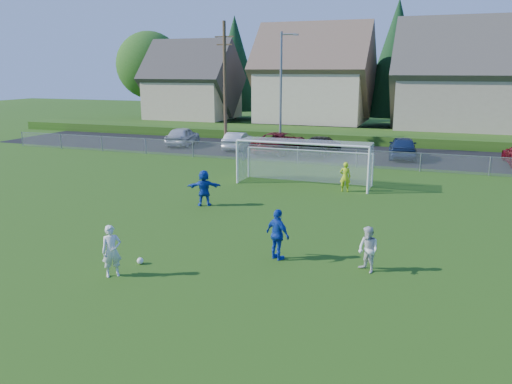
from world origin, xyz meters
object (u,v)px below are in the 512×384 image
soccer_ball (140,261)px  player_blue_a (278,235)px  player_blue_b (204,188)px  player_white_b (368,250)px  goalkeeper (345,177)px  car_e (403,147)px  car_d (321,145)px  soccer_goal (305,156)px  car_a (183,136)px  player_white_a (112,251)px  car_c (280,142)px  car_b (238,141)px

soccer_ball → player_blue_a: bearing=25.3°
soccer_ball → player_blue_b: bearing=99.1°
player_white_b → goalkeeper: bearing=143.4°
player_white_b → player_blue_b: bearing=-173.6°
player_blue_a → car_e: player_blue_a is taller
goalkeeper → car_d: goalkeeper is taller
player_blue_b → soccer_goal: soccer_goal is taller
car_a → player_white_a: bearing=105.6°
player_white_a → player_white_b: 8.03m
player_white_a → car_c: player_white_a is taller
car_a → car_b: bearing=167.6°
player_white_a → car_a: bearing=70.1°
player_blue_b → goalkeeper: 7.69m
soccer_ball → player_blue_a: player_blue_a is taller
player_white_b → soccer_goal: (-5.02, 11.52, 0.88)m
player_white_b → player_blue_a: size_ratio=0.84×
soccer_ball → car_a: (-11.36, 24.43, 0.67)m
player_blue_b → car_c: (-1.25, 16.20, -0.06)m
goalkeeper → car_d: bearing=-77.2°
player_blue_b → car_d: size_ratio=0.35×
goalkeeper → car_a: goalkeeper is taller
soccer_ball → car_c: bearing=95.9°
player_white_a → car_d: 24.80m
soccer_ball → car_d: size_ratio=0.05×
player_white_a → player_blue_a: 5.39m
goalkeeper → car_a: bearing=-42.6°
car_d → soccer_goal: size_ratio=0.65×
player_white_a → car_a: 27.88m
soccer_ball → player_white_a: bearing=-102.5°
car_b → car_a: bearing=-10.8°
goalkeeper → car_d: 11.78m
soccer_ball → soccer_goal: bearing=80.9°
car_e → car_c: bearing=-1.8°
soccer_ball → car_b: (-6.16, 24.02, 0.58)m
car_a → car_b: size_ratio=1.10×
car_a → player_white_b: bearing=121.6°
car_c → player_white_a: bearing=102.7°
player_blue_b → goalkeeper: (5.78, 5.07, -0.07)m
soccer_ball → player_white_a: (-0.25, -1.14, 0.71)m
goalkeeper → car_c: bearing=-63.5°
player_blue_b → car_d: bearing=-121.9°
soccer_ball → car_e: (6.74, 24.12, 0.70)m
player_blue_b → soccer_goal: 6.94m
car_a → car_c: (8.93, -0.84, 0.01)m
soccer_ball → car_c: (-2.43, 23.59, 0.69)m
car_e → player_white_b: bearing=86.0°
soccer_ball → player_blue_a: size_ratio=0.13×
car_a → car_e: (18.11, -0.31, 0.02)m
goalkeeper → car_e: bearing=-106.2°
goalkeeper → car_c: size_ratio=0.28×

